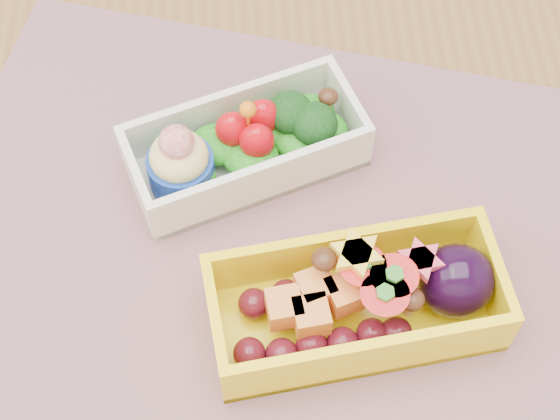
{
  "coord_description": "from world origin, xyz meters",
  "views": [
    {
      "loc": [
        -0.03,
        -0.26,
        1.25
      ],
      "look_at": [
        -0.01,
        0.01,
        0.79
      ],
      "focal_mm": 55.39,
      "sensor_mm": 36.0,
      "label": 1
    }
  ],
  "objects_px": {
    "table": "(299,313)",
    "bento_white": "(244,146)",
    "placemat": "(269,247)",
    "bento_yellow": "(362,301)"
  },
  "relations": [
    {
      "from": "table",
      "to": "bento_white",
      "type": "bearing_deg",
      "value": 116.66
    },
    {
      "from": "placemat",
      "to": "bento_white",
      "type": "relative_size",
      "value": 2.65
    },
    {
      "from": "table",
      "to": "bento_yellow",
      "type": "relative_size",
      "value": 6.55
    },
    {
      "from": "bento_yellow",
      "to": "placemat",
      "type": "bearing_deg",
      "value": 127.2
    },
    {
      "from": "table",
      "to": "bento_white",
      "type": "distance_m",
      "value": 0.15
    },
    {
      "from": "table",
      "to": "bento_yellow",
      "type": "height_order",
      "value": "bento_yellow"
    },
    {
      "from": "table",
      "to": "placemat",
      "type": "bearing_deg",
      "value": 170.18
    },
    {
      "from": "table",
      "to": "bento_yellow",
      "type": "bearing_deg",
      "value": -56.51
    },
    {
      "from": "bento_white",
      "to": "bento_yellow",
      "type": "bearing_deg",
      "value": -80.45
    },
    {
      "from": "bento_white",
      "to": "table",
      "type": "bearing_deg",
      "value": -83.43
    }
  ]
}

